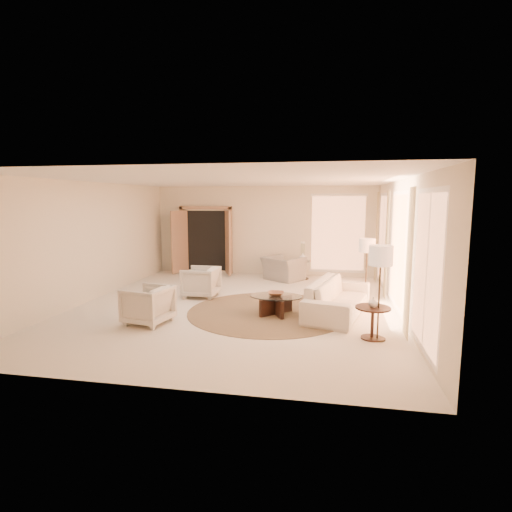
% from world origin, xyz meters
% --- Properties ---
extents(room, '(7.04, 8.04, 2.83)m').
position_xyz_m(room, '(0.00, 0.00, 1.40)').
color(room, silver).
rests_on(room, ground).
extents(windows_right, '(0.10, 6.40, 2.40)m').
position_xyz_m(windows_right, '(3.45, 0.10, 1.35)').
color(windows_right, '#EE955F').
rests_on(windows_right, room).
extents(window_back_corner, '(1.70, 0.10, 2.40)m').
position_xyz_m(window_back_corner, '(2.30, 3.95, 1.35)').
color(window_back_corner, '#EE955F').
rests_on(window_back_corner, room).
extents(curtains_right, '(0.06, 5.20, 2.60)m').
position_xyz_m(curtains_right, '(3.40, 1.00, 1.30)').
color(curtains_right, tan).
rests_on(curtains_right, room).
extents(french_doors, '(1.95, 0.66, 2.16)m').
position_xyz_m(french_doors, '(-1.90, 3.82, 1.07)').
color(french_doors, '#A87E5F').
rests_on(french_doors, room).
extents(area_rug, '(3.78, 3.78, 0.01)m').
position_xyz_m(area_rug, '(0.80, -0.31, 0.01)').
color(area_rug, '#402F1E').
rests_on(area_rug, room).
extents(sofa, '(1.49, 2.57, 0.71)m').
position_xyz_m(sofa, '(2.26, -0.16, 0.35)').
color(sofa, beige).
rests_on(sofa, room).
extents(armchair_left, '(0.77, 0.82, 0.82)m').
position_xyz_m(armchair_left, '(-1.04, 0.72, 0.41)').
color(armchair_left, beige).
rests_on(armchair_left, room).
extents(armchair_right, '(0.88, 0.92, 0.81)m').
position_xyz_m(armchair_right, '(-1.37, -1.52, 0.40)').
color(armchair_right, beige).
rests_on(armchair_right, room).
extents(accent_chair, '(1.27, 1.17, 0.93)m').
position_xyz_m(accent_chair, '(0.72, 3.15, 0.47)').
color(accent_chair, gray).
rests_on(accent_chair, room).
extents(coffee_table, '(1.26, 1.26, 0.40)m').
position_xyz_m(coffee_table, '(0.99, -0.47, 0.25)').
color(coffee_table, black).
rests_on(coffee_table, room).
extents(end_table, '(0.60, 0.60, 0.57)m').
position_xyz_m(end_table, '(2.81, -1.62, 0.39)').
color(end_table, black).
rests_on(end_table, room).
extents(side_table, '(0.49, 0.49, 0.57)m').
position_xyz_m(side_table, '(1.27, 3.40, 0.34)').
color(side_table, '#2F261C').
rests_on(side_table, room).
extents(floor_lamp_near, '(0.36, 0.36, 1.50)m').
position_xyz_m(floor_lamp_near, '(2.90, 0.83, 1.28)').
color(floor_lamp_near, '#2F261C').
rests_on(floor_lamp_near, room).
extents(floor_lamp_far, '(0.40, 0.40, 1.63)m').
position_xyz_m(floor_lamp_far, '(2.90, -1.65, 1.39)').
color(floor_lamp_far, '#2F261C').
rests_on(floor_lamp_far, room).
extents(bowl, '(0.35, 0.35, 0.08)m').
position_xyz_m(bowl, '(0.99, -0.47, 0.44)').
color(bowl, brown).
rests_on(bowl, coffee_table).
extents(end_vase, '(0.18, 0.18, 0.17)m').
position_xyz_m(end_vase, '(2.81, -1.62, 0.65)').
color(end_vase, white).
rests_on(end_vase, end_table).
extents(side_vase, '(0.28, 0.28, 0.22)m').
position_xyz_m(side_vase, '(1.27, 3.40, 0.67)').
color(side_vase, white).
rests_on(side_vase, side_table).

